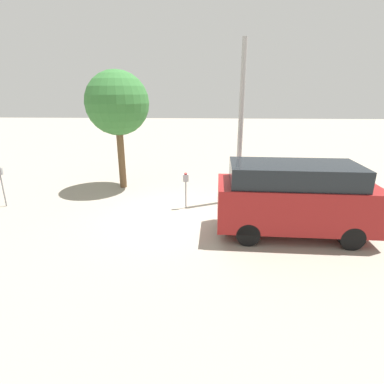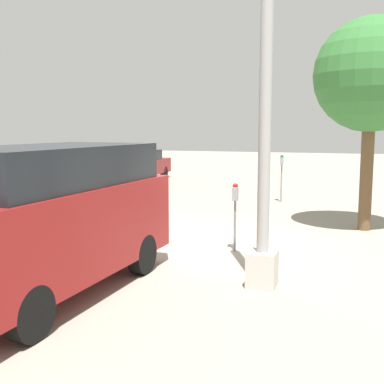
% 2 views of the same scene
% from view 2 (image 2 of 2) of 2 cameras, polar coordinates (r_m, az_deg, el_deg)
% --- Properties ---
extents(ground_plane, '(80.00, 80.00, 0.00)m').
position_cam_2_polar(ground_plane, '(10.13, 1.57, -6.34)').
color(ground_plane, gray).
extents(parking_meter_near, '(0.21, 0.14, 1.36)m').
position_cam_2_polar(parking_meter_near, '(9.52, 5.14, -1.09)').
color(parking_meter_near, gray).
rests_on(parking_meter_near, ground).
extents(parking_meter_far, '(0.21, 0.14, 1.57)m').
position_cam_2_polar(parking_meter_far, '(16.17, 10.59, 2.89)').
color(parking_meter_far, gray).
rests_on(parking_meter_far, ground).
extents(lamp_post, '(0.44, 0.44, 5.89)m').
position_cam_2_polar(lamp_post, '(7.28, 8.58, 5.20)').
color(lamp_post, beige).
rests_on(lamp_post, ground).
extents(parked_van, '(4.58, 2.02, 2.18)m').
position_cam_2_polar(parked_van, '(7.30, -16.76, -2.66)').
color(parked_van, maroon).
rests_on(parked_van, ground).
extents(car_distant, '(3.94, 1.93, 1.43)m').
position_cam_2_polar(car_distant, '(22.76, -6.27, 3.27)').
color(car_distant, maroon).
rests_on(car_distant, ground).
extents(street_tree, '(2.65, 2.65, 4.99)m').
position_cam_2_polar(street_tree, '(12.20, 20.46, 12.75)').
color(street_tree, brown).
rests_on(street_tree, ground).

